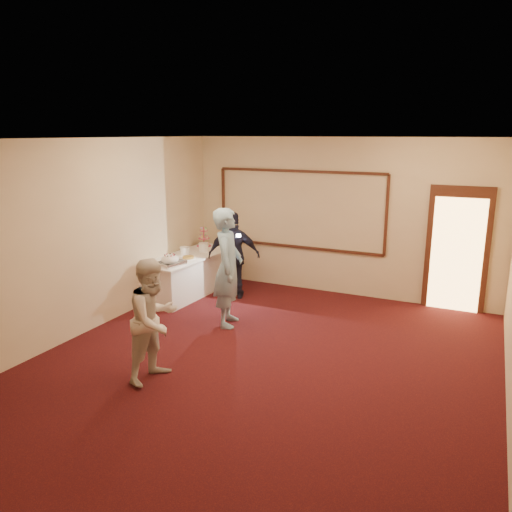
{
  "coord_description": "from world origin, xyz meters",
  "views": [
    {
      "loc": [
        2.6,
        -5.69,
        3.07
      ],
      "look_at": [
        -0.72,
        1.32,
        1.15
      ],
      "focal_mm": 35.0,
      "sensor_mm": 36.0,
      "label": 1
    }
  ],
  "objects": [
    {
      "name": "pavlova_tray",
      "position": [
        -2.46,
        1.41,
        0.85
      ],
      "size": [
        0.45,
        0.58,
        0.19
      ],
      "color": "#B1B2B8",
      "rests_on": "buffet_table"
    },
    {
      "name": "wall_molding",
      "position": [
        -0.8,
        3.47,
        1.6
      ],
      "size": [
        3.45,
        0.04,
        1.55
      ],
      "color": "#33190F",
      "rests_on": "room_walls"
    },
    {
      "name": "camera_flash",
      "position": [
        -1.46,
        2.14,
        1.27
      ],
      "size": [
        0.08,
        0.06,
        0.05
      ],
      "primitive_type": "cube",
      "rotation": [
        0.0,
        0.0,
        0.37
      ],
      "color": "white",
      "rests_on": "guest"
    },
    {
      "name": "plate_stack_b",
      "position": [
        -2.5,
        2.63,
        0.85
      ],
      "size": [
        0.2,
        0.2,
        0.17
      ],
      "color": "white",
      "rests_on": "buffet_table"
    },
    {
      "name": "man",
      "position": [
        -1.11,
        1.11,
        0.97
      ],
      "size": [
        0.66,
        0.81,
        1.93
      ],
      "primitive_type": "imported",
      "rotation": [
        0.0,
        0.0,
        1.89
      ],
      "color": "#82ABC8",
      "rests_on": "floor"
    },
    {
      "name": "guest",
      "position": [
        -1.67,
        2.36,
        0.83
      ],
      "size": [
        1.05,
        0.74,
        1.66
      ],
      "primitive_type": "imported",
      "rotation": [
        0.0,
        0.0,
        3.53
      ],
      "color": "black",
      "rests_on": "floor"
    },
    {
      "name": "plate_stack_a",
      "position": [
        -2.65,
        2.19,
        0.85
      ],
      "size": [
        0.19,
        0.19,
        0.16
      ],
      "color": "white",
      "rests_on": "buffet_table"
    },
    {
      "name": "room_walls",
      "position": [
        0.0,
        0.0,
        2.03
      ],
      "size": [
        6.04,
        7.04,
        3.02
      ],
      "color": "beige",
      "rests_on": "floor"
    },
    {
      "name": "cupcake_stand",
      "position": [
        -2.73,
        3.02,
        0.93
      ],
      "size": [
        0.3,
        0.3,
        0.44
      ],
      "color": "#CD4065",
      "rests_on": "buffet_table"
    },
    {
      "name": "floor",
      "position": [
        0.0,
        0.0,
        0.0
      ],
      "size": [
        7.0,
        7.0,
        0.0
      ],
      "primitive_type": "plane",
      "color": "black",
      "rests_on": "ground"
    },
    {
      "name": "buffet_table",
      "position": [
        -2.58,
        2.2,
        0.39
      ],
      "size": [
        0.97,
        2.23,
        0.77
      ],
      "color": "white",
      "rests_on": "floor"
    },
    {
      "name": "doorway",
      "position": [
        2.15,
        3.45,
        1.08
      ],
      "size": [
        1.05,
        0.07,
        2.2
      ],
      "color": "#33190F",
      "rests_on": "floor"
    },
    {
      "name": "tart",
      "position": [
        -2.43,
        1.96,
        0.79
      ],
      "size": [
        0.25,
        0.25,
        0.05
      ],
      "color": "white",
      "rests_on": "buffet_table"
    },
    {
      "name": "woman",
      "position": [
        -1.07,
        -0.93,
        0.79
      ],
      "size": [
        0.69,
        0.84,
        1.59
      ],
      "primitive_type": "imported",
      "rotation": [
        0.0,
        0.0,
        1.44
      ],
      "color": "silver",
      "rests_on": "floor"
    }
  ]
}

